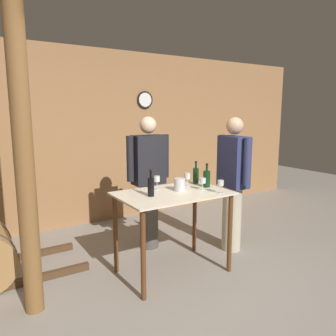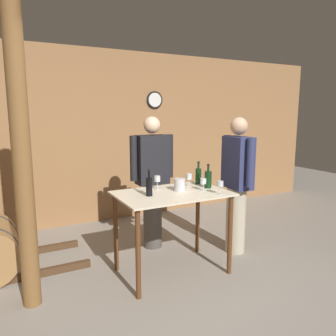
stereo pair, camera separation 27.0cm
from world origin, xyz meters
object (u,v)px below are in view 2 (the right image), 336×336
object	(u,v)px
person_host	(152,180)
wine_bottle_left	(208,179)
ice_bucket	(180,185)
wine_glass_near_center	(189,177)
wine_glass_near_right	(203,182)
wooden_post	(22,159)
wine_glass_near_left	(157,179)
person_visitor_with_scarf	(237,183)
wine_bottle_far_left	(149,186)
wine_bottle_center	(198,175)
wine_glass_far_side	(220,184)

from	to	relation	value
person_host	wine_bottle_left	bearing A→B (deg)	-63.34
wine_bottle_left	ice_bucket	world-z (taller)	wine_bottle_left
wine_glass_near_center	wine_glass_near_right	world-z (taller)	wine_glass_near_center
wooden_post	wine_glass_near_right	world-z (taller)	wooden_post
wine_glass_near_left	person_visitor_with_scarf	distance (m)	1.05
wine_glass_near_right	person_visitor_with_scarf	world-z (taller)	person_visitor_with_scarf
wine_bottle_far_left	ice_bucket	distance (m)	0.39
wine_glass_near_center	wine_glass_near_left	bearing A→B (deg)	176.11
wine_bottle_center	ice_bucket	distance (m)	0.42
wooden_post	wine_glass_far_side	xyz separation A→B (m)	(1.84, -0.33, -0.35)
wooden_post	wine_glass_near_center	size ratio (longest dim) A/B	18.03
person_host	wooden_post	bearing A→B (deg)	-155.98
wine_bottle_left	wine_glass_near_right	xyz separation A→B (m)	(-0.12, -0.08, -0.00)
ice_bucket	person_host	size ratio (longest dim) A/B	0.08
wooden_post	wine_bottle_far_left	bearing A→B (deg)	-2.89
person_visitor_with_scarf	wine_bottle_far_left	bearing A→B (deg)	-174.50
wine_glass_far_side	wine_bottle_far_left	bearing A→B (deg)	158.10
wine_bottle_center	wine_glass_far_side	distance (m)	0.53
wine_bottle_center	wine_glass_near_left	bearing A→B (deg)	-177.08
wine_glass_near_center	person_host	world-z (taller)	person_host
wine_glass_near_left	wine_glass_near_center	xyz separation A→B (m)	(0.39, -0.03, -0.00)
wine_glass_near_right	person_host	xyz separation A→B (m)	(-0.24, 0.80, -0.10)
wine_glass_far_side	wine_bottle_left	bearing A→B (deg)	79.81
wine_bottle_far_left	wine_glass_near_center	size ratio (longest dim) A/B	1.86
wine_bottle_far_left	person_host	size ratio (longest dim) A/B	0.16
wine_bottle_left	ice_bucket	xyz separation A→B (m)	(-0.36, 0.02, -0.03)
wine_bottle_left	person_host	size ratio (longest dim) A/B	0.16
wine_bottle_left	person_visitor_with_scarf	bearing A→B (deg)	10.73
wooden_post	wine_glass_far_side	bearing A→B (deg)	-10.26
wine_bottle_center	ice_bucket	world-z (taller)	wine_bottle_center
wooden_post	wine_glass_far_side	world-z (taller)	wooden_post
wine_glass_near_center	person_host	xyz separation A→B (m)	(-0.21, 0.55, -0.11)
person_visitor_with_scarf	wine_glass_far_side	bearing A→B (deg)	-144.31
wine_glass_near_right	wine_glass_far_side	xyz separation A→B (m)	(0.07, -0.22, 0.01)
wine_bottle_far_left	wine_glass_near_right	xyz separation A→B (m)	(0.62, -0.06, -0.01)
wine_bottle_center	person_host	size ratio (longest dim) A/B	0.16
wooden_post	ice_bucket	bearing A→B (deg)	-0.50
wine_bottle_far_left	wine_glass_near_left	distance (m)	0.30
wine_glass_near_center	ice_bucket	distance (m)	0.26
wine_bottle_center	wine_glass_near_left	size ratio (longest dim) A/B	1.76
wine_glass_near_right	wine_bottle_left	bearing A→B (deg)	35.13
wine_bottle_center	person_visitor_with_scarf	bearing A→B (deg)	-15.05
wine_bottle_center	person_host	xyz separation A→B (m)	(-0.37, 0.50, -0.11)
wine_glass_near_right	ice_bucket	bearing A→B (deg)	156.06
wine_glass_near_left	wine_bottle_left	bearing A→B (deg)	-19.78
wooden_post	wine_bottle_far_left	size ratio (longest dim) A/B	9.71
wine_glass_near_left	ice_bucket	world-z (taller)	wine_glass_near_left
wine_bottle_far_left	person_host	xyz separation A→B (m)	(0.38, 0.74, -0.11)
wooden_post	wine_glass_far_side	distance (m)	1.91
wine_glass_near_right	ice_bucket	size ratio (longest dim) A/B	0.99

